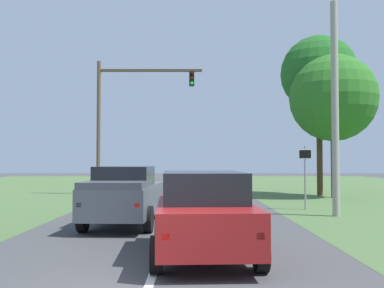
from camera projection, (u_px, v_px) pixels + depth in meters
name	position (u px, v px, depth m)	size (l,w,h in m)	color
ground_plane	(174.00, 213.00, 18.38)	(120.00, 120.00, 0.00)	#424244
red_suv_near	(203.00, 212.00, 10.11)	(2.42, 4.68, 1.89)	maroon
pickup_truck_lead	(126.00, 195.00, 15.05)	(2.39, 5.49, 1.96)	#4C515B
traffic_light	(124.00, 108.00, 28.76)	(6.72, 0.40, 8.52)	brown
keep_moving_sign	(305.00, 169.00, 19.82)	(0.60, 0.09, 2.79)	gray
oak_tree_right	(334.00, 98.00, 26.48)	(5.11, 5.11, 8.40)	#4C351E
utility_pole_right	(335.00, 108.00, 17.56)	(0.28, 0.28, 8.40)	#9E998E
extra_tree_1	(319.00, 74.00, 28.15)	(4.73, 4.73, 9.96)	#4C351E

